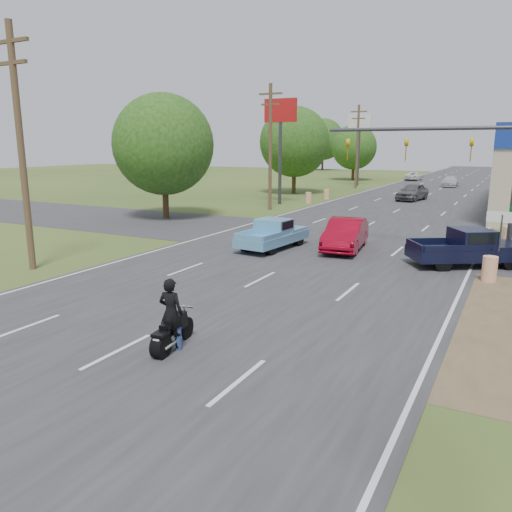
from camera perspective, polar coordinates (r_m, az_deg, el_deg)
The scene contains 27 objects.
ground at distance 13.56m, azimuth -15.57°, elevation -10.52°, with size 200.00×200.00×0.00m, color #354E1F.
main_road at distance 49.98m, azimuth 17.77°, elevation 5.96°, with size 15.00×180.00×0.02m, color #2D2D30.
cross_road at distance 28.79m, azimuth 9.72°, elevation 1.94°, with size 120.00×10.00×0.02m, color #2D2D30.
utility_pole_4 at distance 22.98m, azimuth -25.32°, elevation 11.64°, with size 2.00×0.28×10.00m.
utility_pole_5 at distance 41.20m, azimuth 1.64°, elevation 12.67°, with size 2.00×0.28×10.00m.
utility_pole_6 at distance 63.61m, azimuth 11.51°, elevation 12.37°, with size 2.00×0.28×10.00m.
tree_0 at distance 36.82m, azimuth -10.53°, elevation 12.41°, with size 7.14×7.14×8.84m.
tree_1 at distance 55.59m, azimuth 4.42°, elevation 12.86°, with size 7.56×7.56×9.36m.
tree_2 at distance 78.37m, azimuth 11.14°, elevation 12.10°, with size 6.72×6.72×8.32m.
tree_4 at distance 105.42m, azimuth -9.54°, elevation 13.22°, with size 9.24×9.24×11.44m.
tree_6 at distance 110.93m, azimuth 7.68°, elevation 13.08°, with size 8.82×8.82×10.92m.
barrel_0 at distance 21.46m, azimuth 25.13°, elevation -1.35°, with size 0.56×0.56×1.00m, color orange.
barrel_1 at distance 29.80m, azimuth 26.85°, elevation 2.08°, with size 0.56×0.56×1.00m, color orange.
barrel_2 at distance 46.51m, azimuth 6.02°, elevation 6.64°, with size 0.56×0.56×1.00m, color orange.
barrel_3 at distance 50.12m, azimuth 8.07°, elevation 7.01°, with size 0.56×0.56×1.00m, color orange.
pole_sign_left_near at distance 45.28m, azimuth 2.81°, elevation 14.99°, with size 3.00×0.35×9.20m.
pole_sign_left_far at distance 67.76m, azimuth 11.75°, elevation 13.93°, with size 3.00×0.35×9.20m.
lane_sign at distance 23.17m, azimuth 26.23°, elevation 3.03°, with size 1.20×0.08×2.52m.
signal_mast at distance 26.10m, azimuth 21.83°, elevation 10.77°, with size 9.12×0.40×7.00m.
red_convertible at distance 25.68m, azimuth 10.18°, elevation 2.42°, with size 1.67×4.78×1.58m, color maroon.
motorcycle at distance 13.21m, azimuth -9.70°, elevation -8.77°, with size 0.65×1.98×1.00m.
rider at distance 13.08m, azimuth -9.68°, elevation -6.81°, with size 0.66×0.44×1.82m, color black.
blue_pickup at distance 25.69m, azimuth 2.07°, elevation 2.59°, with size 2.21×4.78×1.53m.
navy_pickup at distance 23.77m, azimuth 23.39°, elevation 0.90°, with size 5.26×4.32×1.66m.
distant_car_grey at distance 50.78m, azimuth 17.44°, elevation 7.00°, with size 1.93×4.81×1.64m, color #555459.
distant_car_silver at distance 69.56m, azimuth 21.31°, elevation 7.94°, with size 1.89×4.64×1.35m, color silver.
distant_car_white at distance 80.41m, azimuth 17.59°, elevation 8.68°, with size 2.09×4.54×1.26m, color white.
Camera 1 is at (8.78, -8.92, 5.20)m, focal length 35.00 mm.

